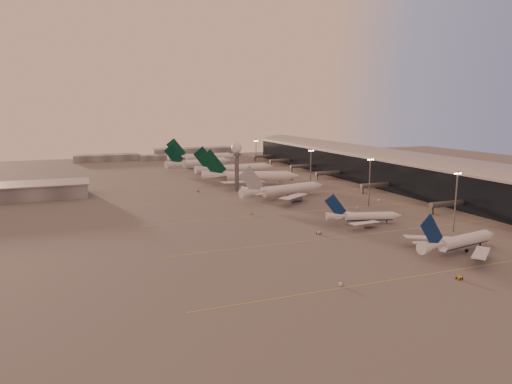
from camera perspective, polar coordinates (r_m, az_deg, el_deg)
name	(u,v)px	position (r m, az deg, el deg)	size (l,w,h in m)	color
ground	(329,247)	(169.06, 9.07, -6.82)	(700.00, 700.00, 0.00)	#514E4E
taxiway_markings	(325,209)	(230.50, 8.62, -2.15)	(180.00, 185.25, 0.02)	gold
terminal	(388,168)	(315.77, 16.20, 2.87)	(57.00, 362.00, 23.04)	black
hangar	(11,192)	(285.76, -28.32, 0.02)	(82.00, 27.00, 8.50)	slate
radar_tower	(237,157)	(275.06, -2.44, 4.41)	(6.40, 6.40, 31.10)	#56595D
mast_a	(456,199)	(200.56, 23.71, -0.81)	(3.60, 0.56, 25.00)	#56595D
mast_b	(370,180)	(240.35, 14.02, 1.50)	(3.60, 0.56, 25.00)	#56595D
mast_c	(311,167)	(284.34, 6.87, 3.07)	(3.60, 0.56, 25.00)	#56595D
mast_d	(256,154)	(365.15, 0.00, 4.76)	(3.60, 0.56, 25.00)	#56595D
distant_horizon	(171,154)	(474.42, -10.61, 4.70)	(165.00, 37.50, 9.00)	slate
narrowbody_near	(459,243)	(175.22, 24.08, -5.90)	(40.61, 32.16, 15.96)	white
narrowbody_mid	(364,218)	(204.41, 13.35, -3.15)	(34.07, 26.83, 13.60)	white
widebody_white	(284,192)	(255.60, 3.58, -0.02)	(56.83, 45.06, 20.26)	white
greentail_a	(251,178)	(300.58, -0.64, 1.71)	(63.11, 50.17, 23.72)	white
greentail_b	(236,171)	(339.34, -2.51, 2.68)	(63.94, 51.46, 23.22)	white
greentail_c	(200,165)	(378.29, -7.02, 3.40)	(60.55, 48.13, 22.77)	white
greentail_d	(203,159)	(422.17, -6.63, 4.16)	(65.15, 52.64, 23.67)	white
gsv_truck_a	(342,282)	(134.31, 10.65, -11.06)	(4.90, 2.70, 1.87)	silver
gsv_tug_near	(459,278)	(149.20, 24.07, -9.79)	(2.83, 3.79, 0.97)	gold
gsv_catering_a	(478,232)	(198.35, 26.00, -4.53)	(5.54, 3.06, 4.33)	silver
gsv_tug_mid	(319,233)	(185.04, 7.84, -5.11)	(3.35, 3.90, 0.96)	silver
gsv_truck_b	(358,208)	(232.62, 12.59, -1.93)	(4.80, 1.99, 1.90)	silver
gsv_truck_c	(252,212)	(217.46, -0.53, -2.53)	(5.12, 3.52, 1.95)	gold
gsv_catering_b	(379,198)	(256.63, 15.16, -0.72)	(4.59, 2.66, 3.54)	silver
gsv_tug_far	(261,195)	(263.68, 0.66, -0.34)	(3.61, 3.76, 0.93)	silver
gsv_truck_d	(198,190)	(276.84, -7.28, 0.22)	(2.09, 5.33, 2.14)	#5A5D5F
gsv_tug_hangar	(292,179)	(321.76, 4.53, 1.58)	(3.45, 2.45, 0.90)	#5A5D5F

